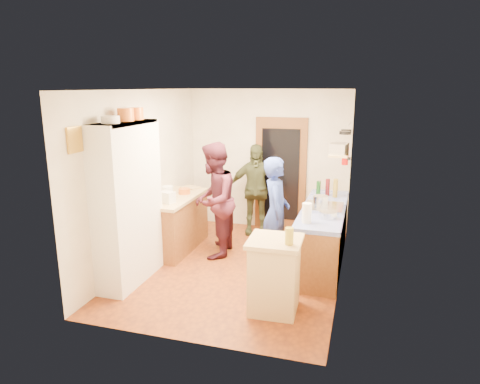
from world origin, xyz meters
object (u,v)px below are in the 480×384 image
at_px(island_base, 274,277).
at_px(person_left, 217,200).
at_px(person_hob, 278,213).
at_px(person_back, 256,189).
at_px(hutch_body, 128,204).
at_px(right_counter_base, 323,238).

height_order(island_base, person_left, person_left).
relative_size(person_hob, person_back, 1.00).
height_order(hutch_body, person_hob, hutch_body).
distance_m(person_left, person_back, 1.21).
xyz_separation_m(hutch_body, person_hob, (1.86, 1.01, -0.27)).
bearing_deg(island_base, person_left, 129.94).
xyz_separation_m(right_counter_base, person_back, (-1.32, 1.07, 0.41)).
bearing_deg(person_back, island_base, -82.43).
bearing_deg(person_left, person_back, 158.44).
bearing_deg(person_hob, person_left, 65.95).
bearing_deg(island_base, hutch_body, 172.34).
bearing_deg(right_counter_base, person_back, 140.96).
distance_m(right_counter_base, person_back, 1.75).
bearing_deg(island_base, person_back, 108.93).
distance_m(right_counter_base, person_hob, 0.81).
bearing_deg(person_hob, hutch_body, 105.38).
bearing_deg(person_hob, island_base, 176.65).
bearing_deg(right_counter_base, island_base, -104.63).
distance_m(island_base, person_left, 2.00).
relative_size(hutch_body, right_counter_base, 1.00).
distance_m(hutch_body, right_counter_base, 2.90).
height_order(person_hob, person_left, person_left).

